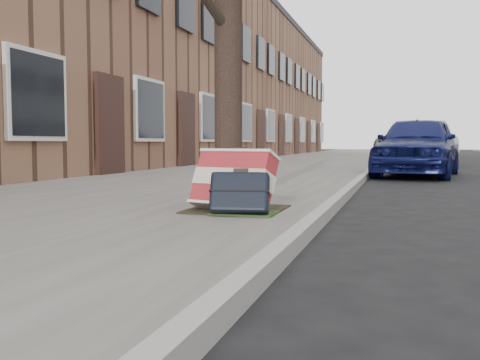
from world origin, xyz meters
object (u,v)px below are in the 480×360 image
(car_near_mid, at_px, (421,143))
(car_near_front, at_px, (418,146))
(suitcase_red, at_px, (233,181))
(suitcase_navy, at_px, (240,193))

(car_near_mid, bearing_deg, car_near_front, -98.81)
(suitcase_red, distance_m, suitcase_navy, 0.26)
(suitcase_navy, bearing_deg, suitcase_red, 110.56)
(suitcase_red, xyz_separation_m, car_near_front, (1.79, 7.98, 0.28))
(suitcase_red, bearing_deg, car_near_front, 93.24)
(suitcase_navy, height_order, car_near_mid, car_near_mid)
(suitcase_navy, height_order, car_near_front, car_near_front)
(car_near_front, bearing_deg, car_near_mid, 95.89)
(suitcase_navy, relative_size, car_near_front, 0.13)
(suitcase_red, distance_m, car_near_mid, 14.73)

